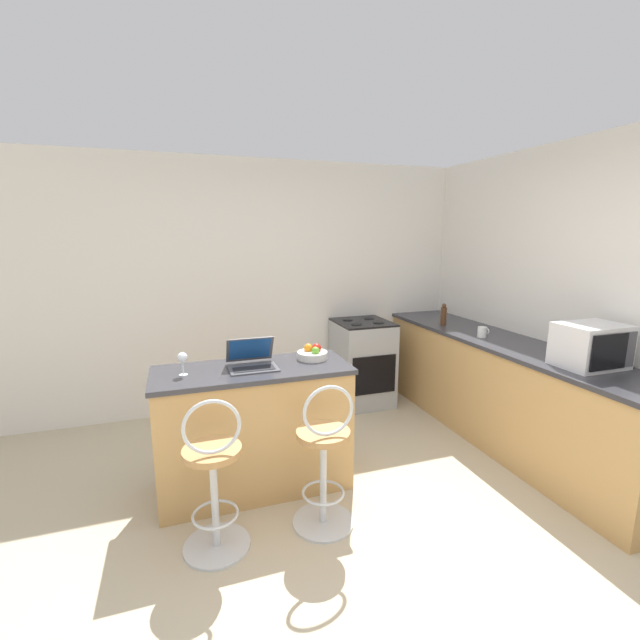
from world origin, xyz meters
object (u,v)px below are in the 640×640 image
at_px(bar_stool_near, 214,480).
at_px(stove_range, 362,362).
at_px(microwave, 591,345).
at_px(bar_stool_far, 324,460).
at_px(laptop, 252,360).
at_px(fruit_bowl, 313,354).
at_px(mug_white, 482,332).
at_px(pepper_mill, 444,315).
at_px(wine_glass_short, 182,358).

relative_size(bar_stool_near, stove_range, 1.05).
bearing_deg(microwave, bar_stool_far, 175.05).
distance_m(bar_stool_far, laptop, 0.86).
height_order(bar_stool_far, microwave, microwave).
xyz_separation_m(stove_range, fruit_bowl, (-0.94, -1.15, 0.50)).
xyz_separation_m(laptop, mug_white, (2.15, 0.21, -0.00)).
relative_size(bar_stool_far, laptop, 2.92).
distance_m(laptop, pepper_mill, 2.25).
relative_size(microwave, mug_white, 4.63).
relative_size(bar_stool_far, mug_white, 10.10).
height_order(fruit_bowl, pepper_mill, pepper_mill).
bearing_deg(bar_stool_far, stove_range, 59.24).
bearing_deg(bar_stool_near, fruit_bowl, 38.62).
relative_size(microwave, fruit_bowl, 1.96).
height_order(microwave, fruit_bowl, microwave).
relative_size(fruit_bowl, wine_glass_short, 1.45).
height_order(bar_stool_far, pepper_mill, pepper_mill).
bearing_deg(mug_white, wine_glass_short, -174.65).
height_order(laptop, fruit_bowl, laptop).
xyz_separation_m(bar_stool_near, pepper_mill, (2.46, 1.36, 0.58)).
distance_m(bar_stool_near, fruit_bowl, 1.16).
bearing_deg(wine_glass_short, laptop, 3.71).
distance_m(laptop, fruit_bowl, 0.47).
bearing_deg(bar_stool_far, microwave, -4.95).
bearing_deg(pepper_mill, fruit_bowl, -156.56).
distance_m(mug_white, pepper_mill, 0.56).
distance_m(microwave, wine_glass_short, 2.84).
distance_m(laptop, wine_glass_short, 0.47).
bearing_deg(pepper_mill, laptop, -159.92).
xyz_separation_m(bar_stool_far, fruit_bowl, (0.13, 0.65, 0.51)).
xyz_separation_m(fruit_bowl, pepper_mill, (1.65, 0.71, 0.07)).
distance_m(bar_stool_near, stove_range, 2.51).
bearing_deg(bar_stool_near, laptop, 59.94).
relative_size(bar_stool_near, microwave, 2.18).
bearing_deg(stove_range, bar_stool_near, -134.18).
bearing_deg(pepper_mill, wine_glass_short, -162.72).
xyz_separation_m(mug_white, fruit_bowl, (-1.68, -0.16, -0.01)).
bearing_deg(wine_glass_short, microwave, -14.81).
bearing_deg(mug_white, microwave, -82.53).
bearing_deg(wine_glass_short, bar_stool_far, -34.72).
xyz_separation_m(bar_stool_near, microwave, (2.62, -0.17, 0.63)).
bearing_deg(stove_range, mug_white, -53.50).
xyz_separation_m(microwave, stove_range, (-0.87, 1.97, -0.62)).
height_order(laptop, mug_white, laptop).
distance_m(microwave, stove_range, 2.24).
bearing_deg(bar_stool_near, mug_white, 17.87).
distance_m(laptop, microwave, 2.40).
relative_size(laptop, microwave, 0.75).
relative_size(stove_range, mug_white, 9.62).
bearing_deg(bar_stool_near, microwave, -3.67).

